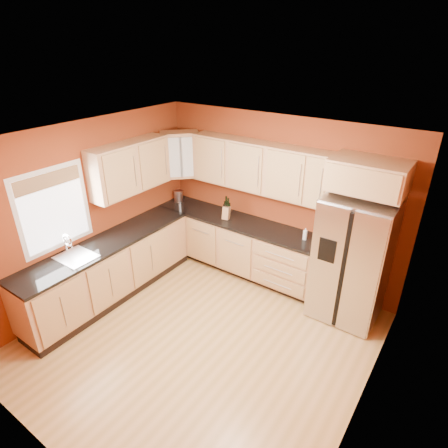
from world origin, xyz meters
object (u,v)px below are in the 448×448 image
Objects in this scene: knife_block at (226,213)px; canister_left at (177,196)px; refrigerator at (352,259)px; soap_dispenser at (305,234)px; wine_bottle_a at (228,208)px.

canister_left is at bearing 162.67° from knife_block.
refrigerator is 8.47× the size of knife_block.
soap_dispenser is (-0.73, 0.09, 0.12)m from refrigerator.
knife_block reaches higher than soap_dispenser.
knife_block is (0.01, -0.08, -0.06)m from wine_bottle_a.
soap_dispenser is at bearing -8.32° from knife_block.
wine_bottle_a is at bearing -179.69° from soap_dispenser.
refrigerator is 3.20m from canister_left.
wine_bottle_a reaches higher than canister_left.
canister_left is 1.13× the size of soap_dispenser.
soap_dispenser is at bearing 0.31° from wine_bottle_a.
wine_bottle_a is 1.58× the size of knife_block.
knife_block is at bearing -176.31° from soap_dispenser.
wine_bottle_a is 1.84× the size of soap_dispenser.
knife_block is at bearing 179.86° from refrigerator.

